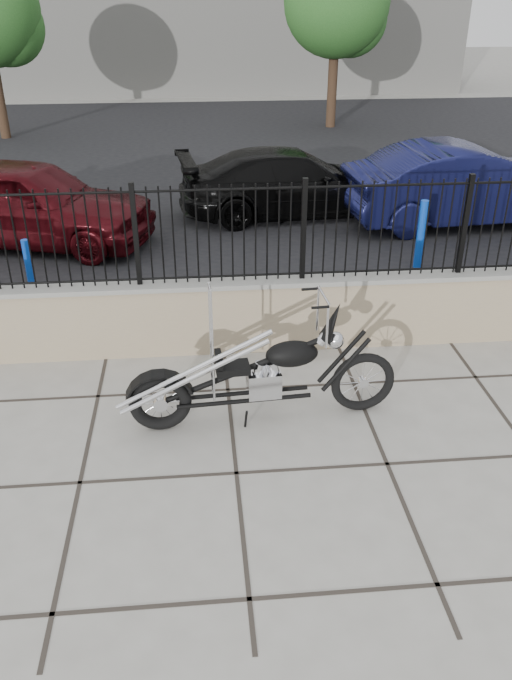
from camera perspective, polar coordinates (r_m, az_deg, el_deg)
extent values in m
plane|color=#99968E|center=(6.58, -1.70, -11.39)|extent=(90.00, 90.00, 0.00)
plane|color=black|center=(18.04, -4.45, 14.95)|extent=(30.00, 30.00, 0.00)
cube|color=gray|center=(8.42, -2.88, 2.13)|extent=(14.00, 0.36, 0.96)
cube|color=black|center=(8.00, -3.07, 9.07)|extent=(14.00, 0.08, 1.20)
imported|color=#40090E|center=(12.64, -19.04, 11.13)|extent=(4.78, 2.96, 1.52)
imported|color=black|center=(13.68, 3.03, 13.39)|extent=(4.68, 2.33, 1.30)
imported|color=#0F1138|center=(13.70, 17.56, 12.63)|extent=(4.73, 1.98, 1.52)
cylinder|color=#0B58A9|center=(10.44, -18.93, 5.81)|extent=(0.12, 0.12, 0.91)
cylinder|color=blue|center=(11.27, 14.00, 8.79)|extent=(0.17, 0.17, 1.14)
cylinder|color=#382619|center=(22.68, 6.62, 21.52)|extent=(0.30, 0.30, 3.01)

